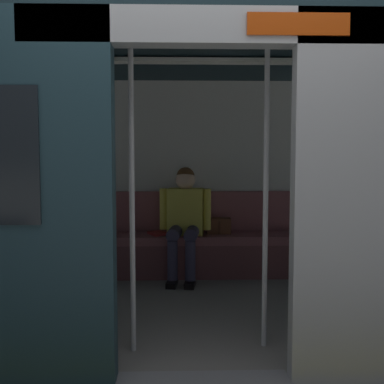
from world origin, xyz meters
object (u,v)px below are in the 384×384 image
Objects in this scene: handbag at (219,226)px; grab_pole_door at (132,196)px; person_seated at (185,215)px; book at (158,233)px; bench_seat at (192,245)px; grab_pole_far at (266,195)px; train_car at (187,132)px.

grab_pole_door is at bearing 69.80° from handbag.
person_seated is 0.36m from book.
book reaches higher than bench_seat.
grab_pole_door reaches higher than book.
handbag is at bearing -110.20° from grab_pole_door.
bench_seat is at bearing 148.27° from book.
grab_pole_door is 0.90m from grab_pole_far.
grab_pole_door is at bearing 77.05° from bench_seat.
handbag is 2.23m from grab_pole_door.
bench_seat is (-0.07, -1.10, -1.16)m from train_car.
grab_pole_far is (-0.52, 1.84, 0.38)m from person_seated.
book is (0.37, -0.03, 0.12)m from bench_seat.
person_seated reaches higher than handbag.
handbag reaches higher than book.
train_car is 3.03× the size of grab_pole_door.
train_car is 1.57m from handbag.
grab_pole_door is at bearing 59.87° from book.
bench_seat is 12.38× the size of book.
grab_pole_door is at bearing 78.86° from person_seated.
grab_pole_far reaches higher than person_seated.
person_seated is at bearing 19.34° from handbag.
train_car reaches higher than handbag.
book is (0.30, -1.13, -1.04)m from train_car.
grab_pole_far is (-0.81, 1.92, 0.59)m from book.
train_car is at bearing 72.70° from handbag.
grab_pole_far is (-0.52, 0.79, -0.45)m from train_car.
handbag is at bearing -160.66° from person_seated.
book is at bearing 4.61° from handbag.
handbag is (-0.37, -1.18, -0.97)m from train_car.
person_seated reaches higher than book.
book is 0.10× the size of grab_pole_far.
bench_seat is 2.30× the size of person_seated.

